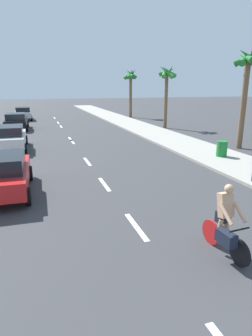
# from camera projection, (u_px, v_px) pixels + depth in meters

# --- Properties ---
(ground_plane) EXTENTS (160.00, 160.00, 0.00)m
(ground_plane) POSITION_uv_depth(u_px,v_px,m) (76.00, 147.00, 19.85)
(ground_plane) COLOR #38383A
(sidewalk_strip) EXTENTS (3.60, 80.00, 0.14)m
(sidewalk_strip) POSITION_uv_depth(u_px,v_px,m) (161.00, 136.00, 23.83)
(sidewalk_strip) COLOR #9E998E
(sidewalk_strip) RESTS_ON ground
(lane_stripe_2) EXTENTS (0.16, 1.80, 0.01)m
(lane_stripe_2) POSITION_uv_depth(u_px,v_px,m) (136.00, 226.00, 8.53)
(lane_stripe_2) COLOR white
(lane_stripe_2) RESTS_ON ground
(lane_stripe_3) EXTENTS (0.16, 1.80, 0.01)m
(lane_stripe_3) POSITION_uv_depth(u_px,v_px,m) (104.00, 184.00, 12.20)
(lane_stripe_3) COLOR white
(lane_stripe_3) RESTS_ON ground
(lane_stripe_4) EXTENTS (0.16, 1.80, 0.01)m
(lane_stripe_4) POSITION_uv_depth(u_px,v_px,m) (87.00, 162.00, 15.87)
(lane_stripe_4) COLOR white
(lane_stripe_4) RESTS_ON ground
(lane_stripe_5) EXTENTS (0.16, 1.80, 0.01)m
(lane_stripe_5) POSITION_uv_depth(u_px,v_px,m) (72.00, 142.00, 21.54)
(lane_stripe_5) COLOR white
(lane_stripe_5) RESTS_ON ground
(lane_stripe_6) EXTENTS (0.16, 1.80, 0.01)m
(lane_stripe_6) POSITION_uv_depth(u_px,v_px,m) (70.00, 139.00, 22.69)
(lane_stripe_6) COLOR white
(lane_stripe_6) RESTS_ON ground
(lane_stripe_7) EXTENTS (0.16, 1.80, 0.01)m
(lane_stripe_7) POSITION_uv_depth(u_px,v_px,m) (61.00, 127.00, 29.63)
(lane_stripe_7) COLOR white
(lane_stripe_7) RESTS_ON ground
(lane_stripe_8) EXTENTS (0.16, 1.80, 0.01)m
(lane_stripe_8) POSITION_uv_depth(u_px,v_px,m) (58.00, 123.00, 32.74)
(lane_stripe_8) COLOR white
(lane_stripe_8) RESTS_ON ground
(lane_stripe_9) EXTENTS (0.16, 1.80, 0.01)m
(lane_stripe_9) POSITION_uv_depth(u_px,v_px,m) (55.00, 118.00, 37.65)
(lane_stripe_9) COLOR white
(lane_stripe_9) RESTS_ON ground
(cyclist) EXTENTS (0.65, 1.71, 1.82)m
(cyclist) POSITION_uv_depth(u_px,v_px,m) (225.00, 224.00, 6.89)
(cyclist) COLOR black
(cyclist) RESTS_ON ground
(parked_car_red) EXTENTS (2.05, 4.31, 1.57)m
(parked_car_red) POSITION_uv_depth(u_px,v_px,m) (3.00, 173.00, 10.90)
(parked_car_red) COLOR red
(parked_car_red) RESTS_ON ground
(parked_car_white) EXTENTS (2.08, 4.48, 1.57)m
(parked_car_white) POSITION_uv_depth(u_px,v_px,m) (10.00, 137.00, 18.68)
(parked_car_white) COLOR white
(parked_car_white) RESTS_ON ground
(parked_car_black) EXTENTS (2.17, 4.61, 1.57)m
(parked_car_black) POSITION_uv_depth(u_px,v_px,m) (16.00, 121.00, 27.31)
(parked_car_black) COLOR black
(parked_car_black) RESTS_ON ground
(parked_car_silver) EXTENTS (2.15, 4.41, 1.57)m
(parked_car_silver) POSITION_uv_depth(u_px,v_px,m) (23.00, 113.00, 35.26)
(parked_car_silver) COLOR #B7BABF
(parked_car_silver) RESTS_ON ground
(palm_tree_mid) EXTENTS (1.77, 1.87, 6.41)m
(palm_tree_mid) POSITION_uv_depth(u_px,v_px,m) (247.00, 72.00, 17.98)
(palm_tree_mid) COLOR brown
(palm_tree_mid) RESTS_ON ground
(palm_tree_far) EXTENTS (1.87, 1.92, 6.13)m
(palm_tree_far) POSITION_uv_depth(u_px,v_px,m) (167.00, 79.00, 27.41)
(palm_tree_far) COLOR brown
(palm_tree_far) RESTS_ON ground
(palm_tree_distant) EXTENTS (1.82, 1.91, 6.31)m
(palm_tree_distant) POSITION_uv_depth(u_px,v_px,m) (131.00, 80.00, 37.25)
(palm_tree_distant) COLOR brown
(palm_tree_distant) RESTS_ON ground
(trash_bin_far) EXTENTS (0.60, 0.60, 0.88)m
(trash_bin_far) POSITION_uv_depth(u_px,v_px,m) (222.00, 149.00, 16.41)
(trash_bin_far) COLOR #19722D
(trash_bin_far) RESTS_ON sidewalk_strip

